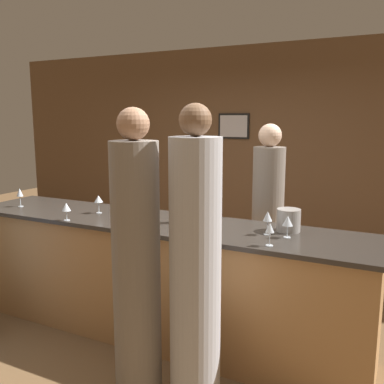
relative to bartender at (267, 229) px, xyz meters
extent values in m
plane|color=brown|center=(-0.77, -0.71, -0.86)|extent=(14.00, 14.00, 0.00)
cube|color=brown|center=(-0.77, 1.82, 0.54)|extent=(8.00, 0.06, 2.80)
cube|color=black|center=(-1.03, 1.78, 0.89)|extent=(0.44, 0.02, 0.34)
cube|color=silver|center=(-1.03, 1.77, 0.89)|extent=(0.39, 0.00, 0.29)
cube|color=#B27F4C|center=(-0.77, -0.71, -0.37)|extent=(3.57, 0.70, 0.98)
cube|color=#332D28|center=(-0.77, -0.71, 0.14)|extent=(3.63, 0.76, 0.03)
cylinder|color=gray|center=(0.00, 0.00, -0.06)|extent=(0.29, 0.29, 1.61)
sphere|color=beige|center=(0.00, 0.00, 0.85)|extent=(0.20, 0.20, 0.20)
cylinder|color=gray|center=(-0.39, -1.53, 0.00)|extent=(0.31, 0.31, 1.73)
sphere|color=#A37556|center=(-0.39, -1.53, 0.97)|extent=(0.20, 0.20, 0.20)
cylinder|color=#B2B2B7|center=(-0.01, -1.46, 0.02)|extent=(0.32, 0.32, 1.75)
sphere|color=brown|center=(-0.01, -1.46, 0.99)|extent=(0.19, 0.19, 0.19)
cylinder|color=black|center=(-0.55, -0.70, 0.25)|extent=(0.07, 0.07, 0.20)
cylinder|color=black|center=(-0.55, -0.70, 0.39)|extent=(0.03, 0.03, 0.07)
cylinder|color=#9E9993|center=(0.33, -0.55, 0.24)|extent=(0.18, 0.18, 0.17)
cylinder|color=silver|center=(0.36, -0.73, 0.16)|extent=(0.05, 0.05, 0.00)
cylinder|color=silver|center=(0.36, -0.73, 0.20)|extent=(0.01, 0.01, 0.08)
cone|color=silver|center=(0.36, -0.73, 0.28)|extent=(0.08, 0.08, 0.07)
cylinder|color=silver|center=(0.21, -0.72, 0.16)|extent=(0.05, 0.05, 0.00)
cylinder|color=silver|center=(0.21, -0.72, 0.21)|extent=(0.01, 0.01, 0.10)
cone|color=silver|center=(0.21, -0.72, 0.29)|extent=(0.07, 0.07, 0.07)
cylinder|color=silver|center=(-0.19, -0.71, 0.16)|extent=(0.05, 0.05, 0.00)
cylinder|color=silver|center=(-0.19, -0.71, 0.21)|extent=(0.01, 0.01, 0.10)
cone|color=silver|center=(-0.19, -0.71, 0.30)|extent=(0.06, 0.06, 0.08)
cylinder|color=silver|center=(-1.36, -0.70, 0.16)|extent=(0.05, 0.05, 0.00)
cylinder|color=silver|center=(-1.36, -0.70, 0.21)|extent=(0.01, 0.01, 0.10)
cone|color=silver|center=(-1.36, -0.70, 0.28)|extent=(0.08, 0.08, 0.06)
cylinder|color=silver|center=(0.31, -0.98, 0.16)|extent=(0.05, 0.05, 0.00)
cylinder|color=silver|center=(0.31, -0.98, 0.20)|extent=(0.01, 0.01, 0.09)
cone|color=silver|center=(0.31, -0.98, 0.28)|extent=(0.06, 0.06, 0.07)
cylinder|color=silver|center=(-2.22, -0.81, 0.16)|extent=(0.05, 0.05, 0.00)
cylinder|color=silver|center=(-2.22, -0.81, 0.21)|extent=(0.01, 0.01, 0.10)
cone|color=silver|center=(-2.22, -0.81, 0.29)|extent=(0.06, 0.06, 0.08)
cylinder|color=silver|center=(-1.42, -1.04, 0.16)|extent=(0.05, 0.05, 0.00)
cylinder|color=silver|center=(-1.42, -1.04, 0.20)|extent=(0.01, 0.01, 0.08)
cone|color=silver|center=(-1.42, -1.04, 0.27)|extent=(0.08, 0.08, 0.07)
camera|label=1|loc=(1.09, -3.69, 1.00)|focal=40.00mm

